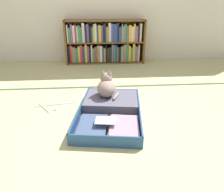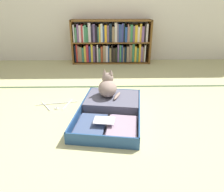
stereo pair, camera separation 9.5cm
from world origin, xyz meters
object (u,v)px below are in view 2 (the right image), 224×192
Objects in this scene: clothes_hanger at (57,105)px; black_cat at (108,86)px; bookshelf at (110,43)px; open_suitcase at (111,109)px.

black_cat is at bearing 2.28° from clothes_hanger.
black_cat is at bearing -91.75° from bookshelf.
bookshelf is at bearing 89.30° from open_suitcase.
black_cat is 0.58m from clothes_hanger.
bookshelf is at bearing 71.07° from clothes_hanger.
bookshelf is 1.88m from clothes_hanger.
bookshelf is 1.96m from open_suitcase.
open_suitcase is 3.62× the size of black_cat.
clothes_hanger is (-0.55, -0.02, -0.20)m from black_cat.
bookshelf is 1.74m from black_cat.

